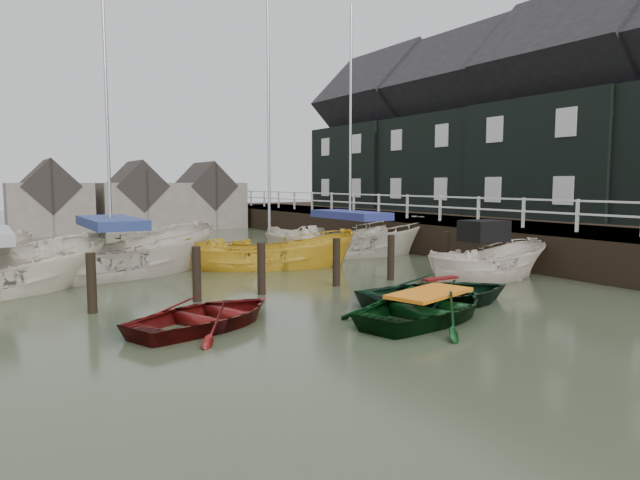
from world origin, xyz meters
TOP-DOWN VIEW (x-y plane):
  - ground at (0.00, 0.00)m, footprint 120.00×120.00m
  - pier at (9.48, 10.00)m, footprint 3.04×32.00m
  - land_strip at (15.00, 10.00)m, footprint 14.00×38.00m
  - quay_houses at (14.99, 8.66)m, footprint 6.52×28.14m
  - mooring_pilings at (-1.11, 3.00)m, footprint 13.72×0.22m
  - far_sheds at (0.83, 26.00)m, footprint 14.00×4.08m
  - rowboat_red at (-3.65, 0.42)m, footprint 4.32×3.75m
  - rowboat_green at (0.73, -1.49)m, footprint 4.69×3.91m
  - rowboat_dkgreen at (2.00, -0.47)m, footprint 4.53×3.56m
  - motorboat at (5.69, 1.38)m, footprint 4.62×1.85m
  - sailboat_b at (-4.00, 8.31)m, footprint 8.01×4.43m
  - sailboat_c at (1.21, 7.40)m, footprint 6.58×4.34m
  - sailboat_d at (5.59, 8.76)m, footprint 7.69×4.03m

SIDE VIEW (x-z plane):
  - ground at x=0.00m, z-range 0.00..0.00m
  - land_strip at x=15.00m, z-range -0.75..0.75m
  - rowboat_red at x=-3.65m, z-range -0.37..0.37m
  - rowboat_green at x=0.73m, z-range -0.42..0.42m
  - rowboat_dkgreen at x=2.00m, z-range -0.43..0.43m
  - sailboat_c at x=1.21m, z-range -5.47..5.50m
  - sailboat_b at x=-4.00m, z-range -5.83..5.94m
  - sailboat_d at x=5.59m, z-range -5.71..5.83m
  - motorboat at x=5.69m, z-range -1.28..1.45m
  - mooring_pilings at x=-1.11m, z-range -0.40..1.40m
  - pier at x=9.48m, z-range -0.64..2.06m
  - far_sheds at x=0.83m, z-range -0.34..4.06m
  - quay_houses at x=14.99m, z-range 0.68..10.68m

